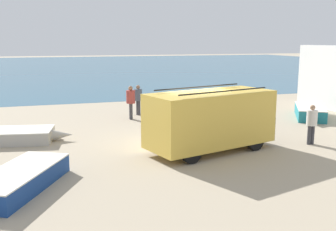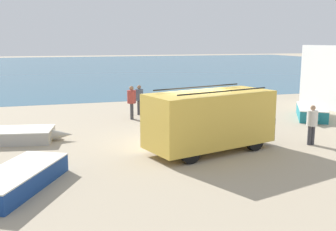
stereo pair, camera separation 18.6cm
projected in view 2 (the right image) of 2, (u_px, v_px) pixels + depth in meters
The scene contains 10 objects.
ground_plane at pixel (190, 143), 16.29m from camera, with size 200.00×200.00×0.00m, color tan.
sea_water at pixel (83, 66), 65.16m from camera, with size 120.00×80.00×0.01m, color #33607A.
parked_van at pixel (211, 119), 14.89m from camera, with size 5.37×3.25×2.43m.
fishing_rowboat_0 at pixel (196, 114), 21.18m from camera, with size 4.48×2.86×0.62m.
fishing_rowboat_1 at pixel (7, 136), 16.43m from camera, with size 4.93×2.39×0.54m.
fishing_rowboat_2 at pixel (15, 181), 11.09m from camera, with size 2.95×4.32×0.58m.
fishing_rowboat_3 at pixel (312, 113), 21.43m from camera, with size 3.04×4.07×0.64m.
fisherman_0 at pixel (312, 121), 15.86m from camera, with size 0.43×0.43×1.64m.
fisherman_1 at pixel (139, 97), 22.27m from camera, with size 0.45×0.45×1.72m.
fisherman_2 at pixel (132, 99), 21.07m from camera, with size 0.47×0.47×1.80m.
Camera 2 is at (-5.48, -14.83, 4.18)m, focal length 42.00 mm.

